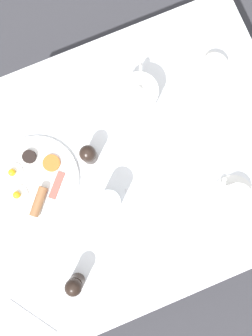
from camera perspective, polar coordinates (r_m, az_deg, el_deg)
The scene contains 13 objects.
ground_plane at distance 1.85m, azimuth 0.00°, elevation -2.40°, with size 8.00×8.00×0.00m, color #333338.
table at distance 1.17m, azimuth 0.00°, elevation -0.45°, with size 0.92×1.16×0.75m.
breakfast_plate at distance 1.13m, azimuth -15.59°, elevation -2.05°, with size 0.29×0.29×0.04m.
teapot_near at distance 1.09m, azimuth 2.14°, elevation 12.53°, with size 0.20×0.12×0.13m.
teacup_with_saucer_left at distance 1.19m, azimuth 14.80°, elevation 16.28°, with size 0.15×0.15×0.06m.
teacup_with_saucer_right at distance 1.13m, azimuth 18.46°, elevation -4.73°, with size 0.15×0.15×0.06m.
water_glass_short at distance 1.04m, azimuth -2.91°, elevation -5.91°, with size 0.07×0.07×0.11m.
pepper_grinder at distance 1.08m, azimuth -8.91°, elevation -19.51°, with size 0.05×0.05×0.11m.
salt_grinder at distance 1.05m, azimuth -6.53°, elevation 2.32°, with size 0.05×0.05×0.11m.
fork_by_plate at distance 1.19m, azimuth -15.99°, elevation -23.73°, with size 0.16×0.12×0.00m.
knife_by_plate at distance 1.11m, azimuth 3.47°, elevation -14.83°, with size 0.12×0.18×0.00m.
spoon_for_tea at distance 1.16m, azimuth 16.94°, elevation 3.82°, with size 0.05×0.16×0.00m.
fork_spare at distance 1.10m, azimuth 4.52°, elevation -2.61°, with size 0.03×0.19×0.00m.
Camera 1 is at (0.10, -0.04, 1.84)m, focal length 35.00 mm.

